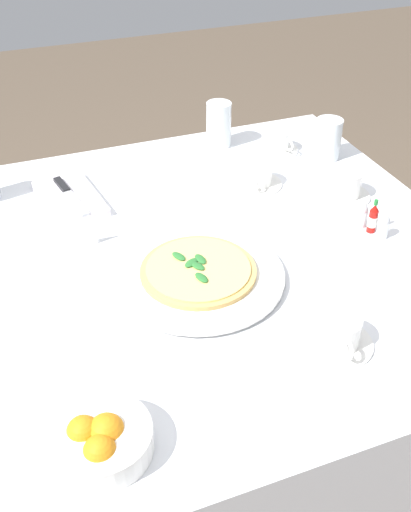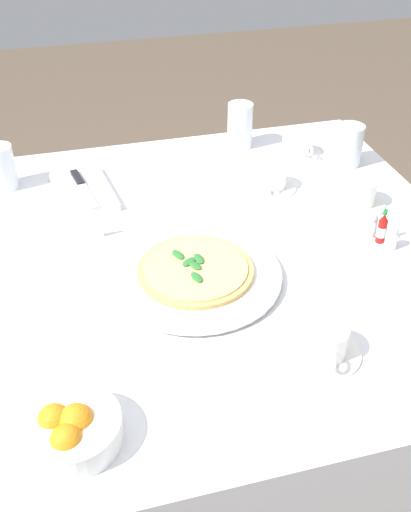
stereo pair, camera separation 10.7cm
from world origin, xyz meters
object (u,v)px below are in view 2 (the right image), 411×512
Objects in this scene: pizza at (195,269)px; hot_sauce_bottle at (382,229)px; coffee_cup_near_left at (271,179)px; menu_card at (82,228)px; water_glass_back_corner at (348,148)px; coffee_cup_near_right at (296,146)px; coffee_cup_far_left at (359,193)px; pepper_shaker at (371,226)px; napkin_folded at (83,191)px; citrus_bowl at (71,429)px; coffee_cup_center_back at (326,343)px; water_glass_far_right at (2,169)px; pizza_plate at (196,275)px; salt_shaker at (392,238)px; water_glass_right_edge at (240,127)px; dinner_knife at (83,187)px.

pizza is 0.43m from hot_sauce_bottle.
coffee_cup_near_left and menu_card have the same top height.
hot_sauce_bottle is (0.36, -0.09, -0.01)m from water_glass_back_corner.
coffee_cup_near_right is 0.29m from coffee_cup_far_left.
coffee_cup_far_left reaches higher than pepper_shaker.
coffee_cup_near_left reaches higher than napkin_folded.
water_glass_back_corner is 0.71m from napkin_folded.
citrus_bowl is at bearing -40.53° from coffee_cup_near_left.
coffee_cup_near_left is 0.59m from coffee_cup_center_back.
water_glass_far_right is (-0.02, -0.78, 0.02)m from coffee_cup_near_right.
coffee_cup_near_right is (-0.47, 0.41, 0.02)m from pizza_plate.
coffee_cup_center_back is at bearing 98.87° from citrus_bowl.
coffee_cup_near_right is 2.31× the size of pepper_shaker.
napkin_folded is at bearing 173.19° from citrus_bowl.
pepper_shaker is at bearing -160.35° from salt_shaker.
water_glass_right_edge reaches higher than dinner_knife.
citrus_bowl is 2.67× the size of salt_shaker.
napkin_folded is 4.19× the size of salt_shaker.
coffee_cup_near_right is at bearing -170.34° from coffee_cup_far_left.
hot_sauce_bottle is at bearing 19.65° from pepper_shaker.
coffee_cup_near_right is at bearing 55.99° from water_glass_right_edge.
coffee_cup_center_back is at bearing 32.41° from pizza_plate.
coffee_cup_near_left is 2.31× the size of pepper_shaker.
hot_sauce_bottle is (-0.02, 0.43, 0.01)m from pizza.
coffee_cup_near_left is 0.33m from hot_sauce_bottle.
water_glass_far_right is 0.89× the size of water_glass_right_edge.
citrus_bowl is at bearing -39.61° from pizza.
dinner_knife is 2.17× the size of menu_card.
water_glass_back_corner is 0.74× the size of citrus_bowl.
coffee_cup_far_left is 0.68m from napkin_folded.
water_glass_right_edge reaches higher than pepper_shaker.
salt_shaker is 0.06m from pepper_shaker.
dinner_knife is at bearing -91.09° from water_glass_back_corner.
water_glass_far_right is at bearing -173.02° from citrus_bowl.
pepper_shaker is at bearing 61.26° from water_glass_far_right.
napkin_folded is 0.74m from citrus_bowl.
dinner_knife is at bearing -119.42° from pepper_shaker.
coffee_cup_near_right is at bearing 140.39° from coffee_cup_near_left.
water_glass_far_right is at bearing -110.33° from coffee_cup_far_left.
pizza is 0.42m from coffee_cup_near_left.
dinner_knife is 0.72m from hot_sauce_bottle.
coffee_cup_near_left is at bearing -152.30° from salt_shaker.
dinner_knife is 0.74m from salt_shaker.
dinner_knife is (-0.21, -0.64, -0.01)m from coffee_cup_far_left.
hot_sauce_bottle reaches higher than salt_shaker.
dinner_knife is at bearing -154.57° from pizza_plate.
pizza_plate is 2.71× the size of coffee_cup_near_right.
pizza_plate is at bearing -82.79° from pepper_shaker.
water_glass_far_right is at bearing -118.74° from pepper_shaker.
dinner_knife is at bearing -122.42° from salt_shaker.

